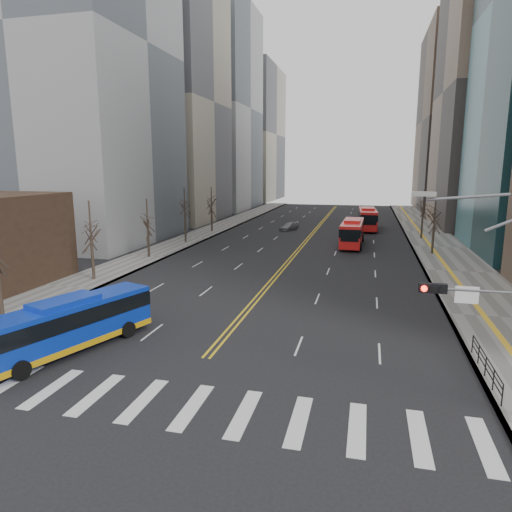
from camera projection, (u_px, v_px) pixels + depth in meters
ground at (167, 404)px, 20.27m from camera, size 220.00×220.00×0.00m
sidewalk_right at (439, 247)px, 59.05m from camera, size 7.00×130.00×0.15m
sidewalk_left at (193, 238)px, 67.00m from camera, size 5.00×130.00×0.15m
crosswalk at (167, 403)px, 20.27m from camera, size 26.70×4.00×0.01m
centerline at (313, 233)px, 72.69m from camera, size 0.55×100.00×0.01m
office_towers at (326, 89)px, 80.91m from camera, size 83.00×134.00×58.00m
signal_mast at (506, 308)px, 18.02m from camera, size 5.37×0.37×9.39m
pedestrian_railing at (486, 363)px, 22.49m from camera, size 0.06×6.06×1.02m
street_trees at (233, 214)px, 53.94m from camera, size 35.20×47.20×7.60m
blue_bus at (66, 324)px, 25.61m from camera, size 5.65×10.82×3.14m
red_bus_near at (352, 231)px, 60.37m from camera, size 3.01×11.17×3.53m
red_bus_far at (367, 217)px, 76.10m from camera, size 3.32×11.69×3.66m
car_white at (113, 305)px, 32.12m from camera, size 2.57×5.02×1.58m
car_dark_mid at (356, 235)px, 64.94m from camera, size 1.79×4.14×1.39m
car_silver at (289, 226)px, 75.45m from camera, size 3.17×4.49×1.21m
car_dark_far at (365, 228)px, 73.66m from camera, size 3.09×5.06×1.31m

